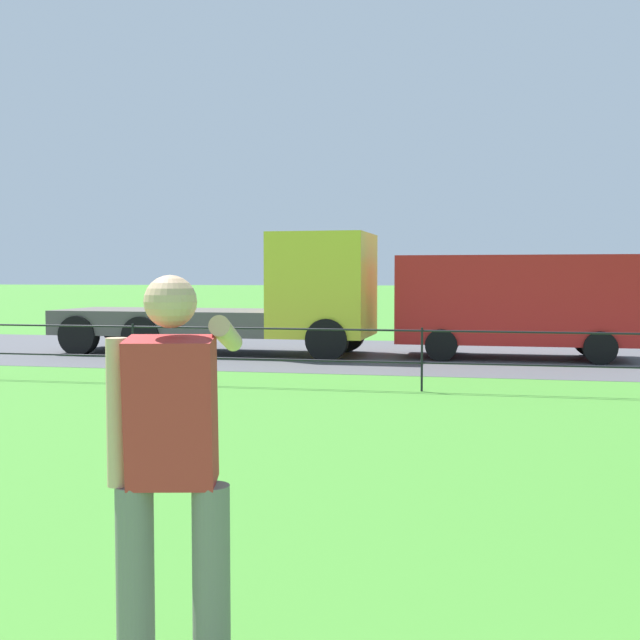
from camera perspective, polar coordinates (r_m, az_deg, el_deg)
street_strip at (r=18.21m, az=8.72°, el=-2.53°), size 80.00×7.67×0.01m
park_fence at (r=12.51m, az=7.30°, el=-2.03°), size 29.10×0.04×1.00m
person_thrower at (r=3.46m, az=-10.50°, el=-10.68°), size 0.51×0.83×1.81m
flatbed_truck_left at (r=18.29m, az=-4.27°, el=1.33°), size 7.33×2.51×2.75m
panel_van_right at (r=17.92m, az=13.73°, el=1.38°), size 5.00×2.11×2.24m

